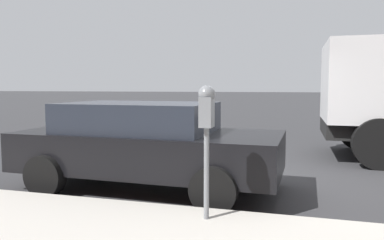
# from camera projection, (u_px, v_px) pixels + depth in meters

# --- Properties ---
(ground_plane) EXTENTS (220.00, 220.00, 0.00)m
(ground_plane) POSITION_uv_depth(u_px,v_px,m) (242.00, 179.00, 6.76)
(ground_plane) COLOR #333335
(parking_meter) EXTENTS (0.21, 0.19, 1.52)m
(parking_meter) POSITION_uv_depth(u_px,v_px,m) (207.00, 118.00, 4.19)
(parking_meter) COLOR gray
(parking_meter) RESTS_ON sidewalk
(car_black) EXTENTS (2.13, 4.33, 1.41)m
(car_black) POSITION_uv_depth(u_px,v_px,m) (146.00, 143.00, 6.14)
(car_black) COLOR black
(car_black) RESTS_ON ground_plane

